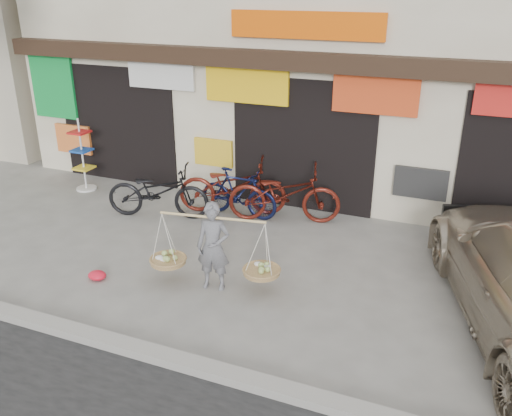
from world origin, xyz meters
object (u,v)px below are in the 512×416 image
at_px(bike_3, 284,194).
at_px(street_vendor, 213,250).
at_px(bike_2, 232,186).
at_px(display_rack, 83,162).
at_px(bike_1, 239,193).
at_px(bike_0, 158,192).

bearing_deg(bike_3, street_vendor, 160.54).
relative_size(bike_2, display_rack, 1.33).
distance_m(street_vendor, bike_1, 2.83).
height_order(bike_2, bike_3, same).
bearing_deg(street_vendor, bike_1, 97.08).
xyz_separation_m(bike_1, display_rack, (-3.89, 0.06, 0.17)).
height_order(bike_3, display_rack, display_rack).
bearing_deg(display_rack, bike_2, 0.89).
height_order(bike_1, display_rack, display_rack).
distance_m(street_vendor, bike_3, 2.83).
bearing_deg(bike_2, bike_0, 104.09).
height_order(bike_1, bike_3, bike_3).
relative_size(street_vendor, display_rack, 1.23).
bearing_deg(bike_3, bike_1, 80.75).
bearing_deg(bike_0, display_rack, 58.43).
xyz_separation_m(street_vendor, bike_2, (-0.98, 2.83, -0.07)).
bearing_deg(bike_2, bike_1, -138.11).
height_order(bike_0, bike_3, bike_3).
height_order(street_vendor, bike_3, street_vendor).
bearing_deg(street_vendor, bike_3, 77.84).
bearing_deg(street_vendor, bike_0, 128.70).
xyz_separation_m(bike_1, bike_2, (-0.19, 0.12, 0.08)).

